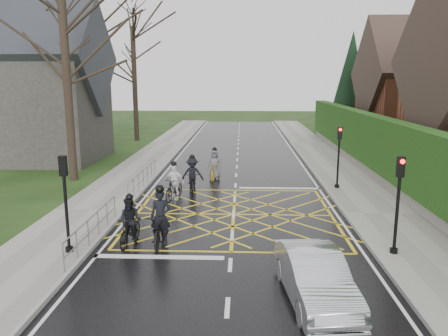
# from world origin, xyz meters

# --- Properties ---
(ground) EXTENTS (120.00, 120.00, 0.00)m
(ground) POSITION_xyz_m (0.00, 0.00, 0.00)
(ground) COLOR black
(ground) RESTS_ON ground
(road) EXTENTS (9.00, 80.00, 0.01)m
(road) POSITION_xyz_m (0.00, 0.00, 0.01)
(road) COLOR black
(road) RESTS_ON ground
(sidewalk_right) EXTENTS (3.00, 80.00, 0.15)m
(sidewalk_right) POSITION_xyz_m (6.00, 0.00, 0.07)
(sidewalk_right) COLOR gray
(sidewalk_right) RESTS_ON ground
(sidewalk_left) EXTENTS (3.00, 80.00, 0.15)m
(sidewalk_left) POSITION_xyz_m (-6.00, 0.00, 0.07)
(sidewalk_left) COLOR gray
(sidewalk_left) RESTS_ON ground
(stone_wall) EXTENTS (0.50, 38.00, 0.70)m
(stone_wall) POSITION_xyz_m (7.75, 6.00, 0.35)
(stone_wall) COLOR slate
(stone_wall) RESTS_ON ground
(hedge) EXTENTS (0.90, 38.00, 2.80)m
(hedge) POSITION_xyz_m (7.75, 6.00, 2.10)
(hedge) COLOR #0F350E
(hedge) RESTS_ON stone_wall
(house_far) EXTENTS (9.80, 8.80, 10.30)m
(house_far) POSITION_xyz_m (14.75, 18.00, 4.36)
(house_far) COLOR brown
(house_far) RESTS_ON ground
(conifer) EXTENTS (4.60, 4.60, 10.00)m
(conifer) POSITION_xyz_m (10.75, 26.00, 4.99)
(conifer) COLOR black
(conifer) RESTS_ON ground
(church) EXTENTS (8.80, 7.80, 11.00)m
(church) POSITION_xyz_m (-13.54, 12.00, 4.93)
(church) COLOR #2D2B28
(church) RESTS_ON ground
(tree_near) EXTENTS (9.24, 9.24, 11.44)m
(tree_near) POSITION_xyz_m (-9.00, 6.00, 7.91)
(tree_near) COLOR black
(tree_near) RESTS_ON ground
(tree_mid) EXTENTS (10.08, 10.08, 12.48)m
(tree_mid) POSITION_xyz_m (-10.00, 14.00, 8.63)
(tree_mid) COLOR black
(tree_mid) RESTS_ON ground
(tree_far) EXTENTS (8.40, 8.40, 10.40)m
(tree_far) POSITION_xyz_m (-9.30, 22.00, 7.19)
(tree_far) COLOR black
(tree_far) RESTS_ON ground
(railing_south) EXTENTS (0.05, 5.04, 1.03)m
(railing_south) POSITION_xyz_m (-4.65, -3.50, 0.78)
(railing_south) COLOR slate
(railing_south) RESTS_ON ground
(railing_north) EXTENTS (0.05, 6.04, 1.03)m
(railing_north) POSITION_xyz_m (-4.65, 4.00, 0.79)
(railing_north) COLOR slate
(railing_north) RESTS_ON ground
(traffic_light_ne) EXTENTS (0.24, 0.31, 3.21)m
(traffic_light_ne) POSITION_xyz_m (5.10, 4.20, 1.66)
(traffic_light_ne) COLOR black
(traffic_light_ne) RESTS_ON ground
(traffic_light_se) EXTENTS (0.24, 0.31, 3.21)m
(traffic_light_se) POSITION_xyz_m (5.10, -4.20, 1.66)
(traffic_light_se) COLOR black
(traffic_light_se) RESTS_ON ground
(traffic_light_sw) EXTENTS (0.24, 0.31, 3.21)m
(traffic_light_sw) POSITION_xyz_m (-5.10, -4.50, 1.66)
(traffic_light_sw) COLOR black
(traffic_light_sw) RESTS_ON ground
(cyclist_rear) EXTENTS (0.82, 2.14, 2.06)m
(cyclist_rear) POSITION_xyz_m (-2.39, -3.39, 0.67)
(cyclist_rear) COLOR black
(cyclist_rear) RESTS_ON ground
(cyclist_back) EXTENTS (0.86, 1.81, 1.77)m
(cyclist_back) POSITION_xyz_m (-3.40, -3.46, 0.67)
(cyclist_back) COLOR black
(cyclist_back) RESTS_ON ground
(cyclist_mid) EXTENTS (1.19, 2.00, 1.86)m
(cyclist_mid) POSITION_xyz_m (-2.12, 3.68, 0.68)
(cyclist_mid) COLOR black
(cyclist_mid) RESTS_ON ground
(cyclist_front) EXTENTS (1.05, 1.88, 1.81)m
(cyclist_front) POSITION_xyz_m (-2.79, 2.13, 0.67)
(cyclist_front) COLOR black
(cyclist_front) RESTS_ON ground
(cyclist_lead) EXTENTS (0.85, 1.91, 1.81)m
(cyclist_lead) POSITION_xyz_m (-1.19, 6.40, 0.63)
(cyclist_lead) COLOR #B37A15
(cyclist_lead) RESTS_ON ground
(car) EXTENTS (1.82, 4.05, 1.29)m
(car) POSITION_xyz_m (2.17, -7.06, 0.64)
(car) COLOR silver
(car) RESTS_ON ground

